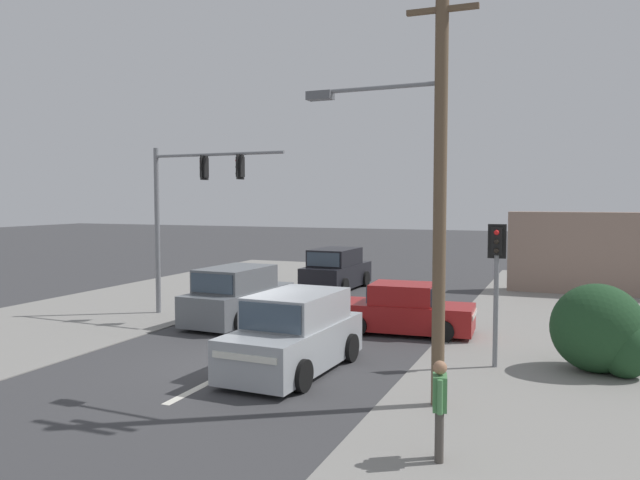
{
  "coord_description": "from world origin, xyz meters",
  "views": [
    {
      "loc": [
        7.52,
        -13.53,
        4.18
      ],
      "look_at": [
        0.51,
        4.0,
        2.93
      ],
      "focal_mm": 35.0,
      "sensor_mm": 36.0,
      "label": 1
    }
  ],
  "objects_px": {
    "suv_oncoming_near": "(238,297)",
    "traffic_signal_mast": "(186,200)",
    "sedan_receding_far": "(404,311)",
    "suv_kerbside_parked": "(336,270)",
    "pedestal_signal_right_kerb": "(496,271)",
    "pedestrian_at_kerb": "(440,405)",
    "utility_pole_foreground_right": "(433,166)",
    "suv_crossing_left": "(295,335)"
  },
  "relations": [
    {
      "from": "traffic_signal_mast",
      "to": "suv_oncoming_near",
      "type": "bearing_deg",
      "value": -9.84
    },
    {
      "from": "suv_oncoming_near",
      "to": "sedan_receding_far",
      "type": "bearing_deg",
      "value": 4.17
    },
    {
      "from": "utility_pole_foreground_right",
      "to": "sedan_receding_far",
      "type": "xyz_separation_m",
      "value": [
        -2.15,
        6.39,
        -4.12
      ]
    },
    {
      "from": "sedan_receding_far",
      "to": "suv_kerbside_parked",
      "type": "distance_m",
      "value": 9.66
    },
    {
      "from": "pedestal_signal_right_kerb",
      "to": "sedan_receding_far",
      "type": "bearing_deg",
      "value": 135.31
    },
    {
      "from": "pedestrian_at_kerb",
      "to": "utility_pole_foreground_right",
      "type": "bearing_deg",
      "value": 104.58
    },
    {
      "from": "traffic_signal_mast",
      "to": "suv_crossing_left",
      "type": "bearing_deg",
      "value": -38.15
    },
    {
      "from": "traffic_signal_mast",
      "to": "sedan_receding_far",
      "type": "relative_size",
      "value": 1.39
    },
    {
      "from": "suv_oncoming_near",
      "to": "pedestrian_at_kerb",
      "type": "relative_size",
      "value": 2.84
    },
    {
      "from": "suv_oncoming_near",
      "to": "traffic_signal_mast",
      "type": "bearing_deg",
      "value": 170.16
    },
    {
      "from": "utility_pole_foreground_right",
      "to": "sedan_receding_far",
      "type": "bearing_deg",
      "value": 108.63
    },
    {
      "from": "pedestal_signal_right_kerb",
      "to": "suv_oncoming_near",
      "type": "bearing_deg",
      "value": 163.22
    },
    {
      "from": "suv_oncoming_near",
      "to": "sedan_receding_far",
      "type": "xyz_separation_m",
      "value": [
        5.62,
        0.41,
        -0.18
      ]
    },
    {
      "from": "traffic_signal_mast",
      "to": "pedestal_signal_right_kerb",
      "type": "height_order",
      "value": "traffic_signal_mast"
    },
    {
      "from": "sedan_receding_far",
      "to": "pedestrian_at_kerb",
      "type": "xyz_separation_m",
      "value": [
        2.85,
        -9.06,
        0.22
      ]
    },
    {
      "from": "suv_crossing_left",
      "to": "sedan_receding_far",
      "type": "relative_size",
      "value": 1.07
    },
    {
      "from": "suv_crossing_left",
      "to": "pedestrian_at_kerb",
      "type": "distance_m",
      "value": 5.85
    },
    {
      "from": "traffic_signal_mast",
      "to": "sedan_receding_far",
      "type": "bearing_deg",
      "value": 0.11
    },
    {
      "from": "sedan_receding_far",
      "to": "suv_oncoming_near",
      "type": "bearing_deg",
      "value": -175.83
    },
    {
      "from": "pedestrian_at_kerb",
      "to": "sedan_receding_far",
      "type": "bearing_deg",
      "value": 107.45
    },
    {
      "from": "utility_pole_foreground_right",
      "to": "traffic_signal_mast",
      "type": "xyz_separation_m",
      "value": [
        -10.05,
        6.37,
        -0.68
      ]
    },
    {
      "from": "traffic_signal_mast",
      "to": "pedestrian_at_kerb",
      "type": "relative_size",
      "value": 3.68
    },
    {
      "from": "utility_pole_foreground_right",
      "to": "pedestrian_at_kerb",
      "type": "height_order",
      "value": "utility_pole_foreground_right"
    },
    {
      "from": "pedestal_signal_right_kerb",
      "to": "suv_crossing_left",
      "type": "xyz_separation_m",
      "value": [
        -4.51,
        -2.06,
        -1.53
      ]
    },
    {
      "from": "suv_crossing_left",
      "to": "suv_kerbside_parked",
      "type": "xyz_separation_m",
      "value": [
        -3.8,
        13.19,
        0.0
      ]
    },
    {
      "from": "suv_crossing_left",
      "to": "suv_kerbside_parked",
      "type": "height_order",
      "value": "same"
    },
    {
      "from": "pedestal_signal_right_kerb",
      "to": "sedan_receding_far",
      "type": "distance_m",
      "value": 4.63
    },
    {
      "from": "suv_kerbside_parked",
      "to": "suv_oncoming_near",
      "type": "bearing_deg",
      "value": -92.56
    },
    {
      "from": "pedestal_signal_right_kerb",
      "to": "pedestrian_at_kerb",
      "type": "height_order",
      "value": "pedestal_signal_right_kerb"
    },
    {
      "from": "utility_pole_foreground_right",
      "to": "suv_crossing_left",
      "type": "distance_m",
      "value": 5.49
    },
    {
      "from": "sedan_receding_far",
      "to": "pedestal_signal_right_kerb",
      "type": "bearing_deg",
      "value": -44.69
    },
    {
      "from": "traffic_signal_mast",
      "to": "utility_pole_foreground_right",
      "type": "bearing_deg",
      "value": -32.39
    },
    {
      "from": "utility_pole_foreground_right",
      "to": "suv_kerbside_parked",
      "type": "bearing_deg",
      "value": 117.02
    },
    {
      "from": "suv_oncoming_near",
      "to": "pedestal_signal_right_kerb",
      "type": "bearing_deg",
      "value": -16.78
    },
    {
      "from": "suv_crossing_left",
      "to": "pedestrian_at_kerb",
      "type": "xyz_separation_m",
      "value": [
        4.29,
        -3.97,
        0.04
      ]
    },
    {
      "from": "suv_crossing_left",
      "to": "suv_kerbside_parked",
      "type": "distance_m",
      "value": 13.73
    },
    {
      "from": "pedestal_signal_right_kerb",
      "to": "suv_oncoming_near",
      "type": "height_order",
      "value": "pedestal_signal_right_kerb"
    },
    {
      "from": "traffic_signal_mast",
      "to": "pedestrian_at_kerb",
      "type": "height_order",
      "value": "traffic_signal_mast"
    },
    {
      "from": "utility_pole_foreground_right",
      "to": "pedestal_signal_right_kerb",
      "type": "distance_m",
      "value": 4.23
    },
    {
      "from": "pedestal_signal_right_kerb",
      "to": "suv_kerbside_parked",
      "type": "relative_size",
      "value": 0.77
    },
    {
      "from": "utility_pole_foreground_right",
      "to": "suv_oncoming_near",
      "type": "bearing_deg",
      "value": 142.44
    },
    {
      "from": "traffic_signal_mast",
      "to": "sedan_receding_far",
      "type": "xyz_separation_m",
      "value": [
        7.89,
        0.02,
        -3.44
      ]
    }
  ]
}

